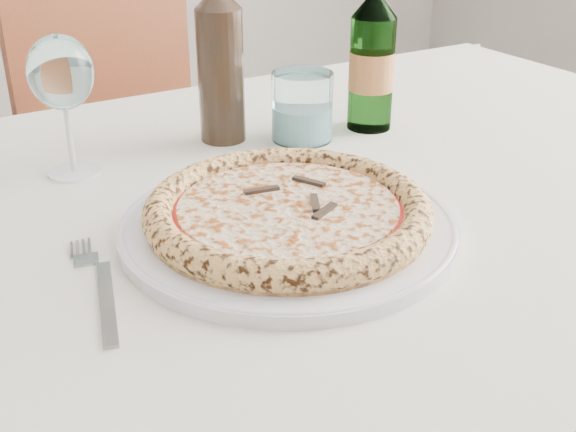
{
  "coord_description": "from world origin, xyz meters",
  "views": [
    {
      "loc": [
        -0.2,
        -0.5,
        1.12
      ],
      "look_at": [
        0.11,
        0.11,
        0.78
      ],
      "focal_mm": 45.0,
      "sensor_mm": 36.0,
      "label": 1
    }
  ],
  "objects_px": {
    "dining_table": "(252,256)",
    "plate": "(288,225)",
    "wine_bottle": "(220,62)",
    "tumbler": "(302,111)",
    "beer_bottle": "(372,60)",
    "chair_far": "(130,162)",
    "pizza": "(288,211)",
    "wine_glass": "(61,76)"
  },
  "relations": [
    {
      "from": "dining_table",
      "to": "plate",
      "type": "bearing_deg",
      "value": -90.0
    },
    {
      "from": "dining_table",
      "to": "wine_bottle",
      "type": "height_order",
      "value": "wine_bottle"
    },
    {
      "from": "tumbler",
      "to": "beer_bottle",
      "type": "bearing_deg",
      "value": 0.04
    },
    {
      "from": "chair_far",
      "to": "tumbler",
      "type": "xyz_separation_m",
      "value": [
        0.12,
        -0.57,
        0.27
      ]
    },
    {
      "from": "chair_far",
      "to": "beer_bottle",
      "type": "xyz_separation_m",
      "value": [
        0.23,
        -0.57,
        0.33
      ]
    },
    {
      "from": "plate",
      "to": "beer_bottle",
      "type": "height_order",
      "value": "beer_bottle"
    },
    {
      "from": "wine_bottle",
      "to": "pizza",
      "type": "bearing_deg",
      "value": -98.8
    },
    {
      "from": "beer_bottle",
      "to": "wine_bottle",
      "type": "bearing_deg",
      "value": 166.8
    },
    {
      "from": "chair_far",
      "to": "tumbler",
      "type": "bearing_deg",
      "value": -78.54
    },
    {
      "from": "dining_table",
      "to": "tumbler",
      "type": "height_order",
      "value": "tumbler"
    },
    {
      "from": "dining_table",
      "to": "pizza",
      "type": "xyz_separation_m",
      "value": [
        -0.0,
        -0.1,
        0.11
      ]
    },
    {
      "from": "wine_glass",
      "to": "beer_bottle",
      "type": "relative_size",
      "value": 0.7
    },
    {
      "from": "wine_bottle",
      "to": "wine_glass",
      "type": "bearing_deg",
      "value": -171.71
    },
    {
      "from": "beer_bottle",
      "to": "dining_table",
      "type": "bearing_deg",
      "value": -149.98
    },
    {
      "from": "dining_table",
      "to": "pizza",
      "type": "height_order",
      "value": "pizza"
    },
    {
      "from": "tumbler",
      "to": "wine_bottle",
      "type": "relative_size",
      "value": 0.37
    },
    {
      "from": "dining_table",
      "to": "tumbler",
      "type": "relative_size",
      "value": 16.91
    },
    {
      "from": "plate",
      "to": "dining_table",
      "type": "bearing_deg",
      "value": 90.0
    },
    {
      "from": "chair_far",
      "to": "pizza",
      "type": "bearing_deg",
      "value": -92.18
    },
    {
      "from": "pizza",
      "to": "wine_glass",
      "type": "xyz_separation_m",
      "value": [
        -0.17,
        0.27,
        0.1
      ]
    },
    {
      "from": "plate",
      "to": "wine_glass",
      "type": "distance_m",
      "value": 0.34
    },
    {
      "from": "plate",
      "to": "pizza",
      "type": "bearing_deg",
      "value": 160.64
    },
    {
      "from": "dining_table",
      "to": "chair_far",
      "type": "relative_size",
      "value": 1.76
    },
    {
      "from": "pizza",
      "to": "tumbler",
      "type": "bearing_deg",
      "value": 59.51
    },
    {
      "from": "dining_table",
      "to": "chair_far",
      "type": "distance_m",
      "value": 0.74
    },
    {
      "from": "dining_table",
      "to": "plate",
      "type": "relative_size",
      "value": 4.52
    },
    {
      "from": "chair_far",
      "to": "plate",
      "type": "xyz_separation_m",
      "value": [
        -0.03,
        -0.82,
        0.23
      ]
    },
    {
      "from": "chair_far",
      "to": "beer_bottle",
      "type": "relative_size",
      "value": 3.67
    },
    {
      "from": "plate",
      "to": "wine_glass",
      "type": "bearing_deg",
      "value": 122.55
    },
    {
      "from": "plate",
      "to": "beer_bottle",
      "type": "bearing_deg",
      "value": 43.9
    },
    {
      "from": "chair_far",
      "to": "pizza",
      "type": "height_order",
      "value": "chair_far"
    },
    {
      "from": "chair_far",
      "to": "plate",
      "type": "relative_size",
      "value": 2.57
    },
    {
      "from": "dining_table",
      "to": "chair_far",
      "type": "xyz_separation_m",
      "value": [
        0.03,
        0.72,
        -0.14
      ]
    },
    {
      "from": "chair_far",
      "to": "tumbler",
      "type": "height_order",
      "value": "chair_far"
    },
    {
      "from": "tumbler",
      "to": "wine_bottle",
      "type": "height_order",
      "value": "wine_bottle"
    },
    {
      "from": "plate",
      "to": "pizza",
      "type": "distance_m",
      "value": 0.02
    },
    {
      "from": "chair_far",
      "to": "plate",
      "type": "distance_m",
      "value": 0.86
    },
    {
      "from": "tumbler",
      "to": "plate",
      "type": "bearing_deg",
      "value": -120.49
    },
    {
      "from": "chair_far",
      "to": "wine_glass",
      "type": "height_order",
      "value": "wine_glass"
    },
    {
      "from": "beer_bottle",
      "to": "wine_bottle",
      "type": "relative_size",
      "value": 0.97
    },
    {
      "from": "pizza",
      "to": "wine_glass",
      "type": "bearing_deg",
      "value": 122.55
    },
    {
      "from": "dining_table",
      "to": "tumbler",
      "type": "xyz_separation_m",
      "value": [
        0.15,
        0.15,
        0.12
      ]
    }
  ]
}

